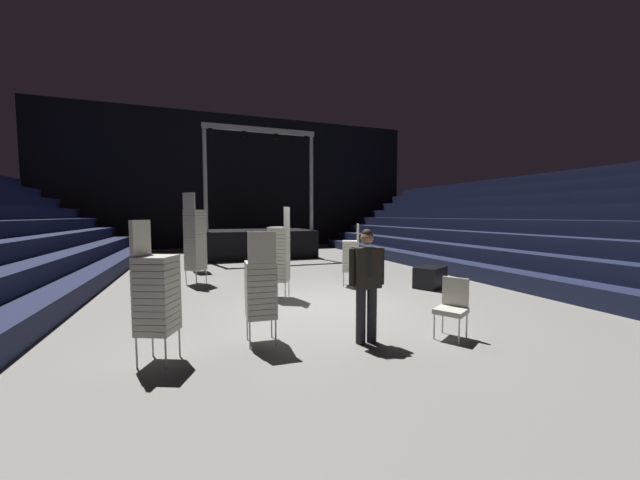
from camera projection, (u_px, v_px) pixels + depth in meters
name	position (u px, v px, depth m)	size (l,w,h in m)	color
ground_plane	(329.00, 308.00, 7.38)	(22.00, 30.00, 0.10)	slate
arena_end_wall	(241.00, 182.00, 21.17)	(22.00, 0.30, 8.00)	black
bleacher_bank_right	(553.00, 220.00, 10.89)	(6.00, 24.00, 3.60)	#191E38
stage_riser	(256.00, 242.00, 16.24)	(5.05, 3.41, 5.65)	black
man_with_tie	(367.00, 279.00, 5.17)	(0.57, 0.26, 1.74)	black
chair_stack_front_left	(195.00, 239.00, 9.63)	(0.62, 0.62, 2.56)	#B2B5BA
chair_stack_front_right	(198.00, 246.00, 11.78)	(0.48, 0.48, 1.79)	#B2B5BA
chair_stack_mid_left	(156.00, 292.00, 4.48)	(0.58, 0.58, 1.88)	#B2B5BA
chair_stack_mid_right	(279.00, 253.00, 8.00)	(0.59, 0.59, 2.14)	#B2B5BA
chair_stack_mid_centre	(351.00, 255.00, 9.43)	(0.58, 0.58, 1.71)	#B2B5BA
chair_stack_rear_left	(261.00, 287.00, 5.17)	(0.46, 0.46, 1.71)	#B2B5BA
equipment_road_case	(430.00, 277.00, 9.25)	(0.90, 0.60, 0.56)	black
loose_chair_near_man	(453.00, 304.00, 5.44)	(0.60, 0.60, 0.95)	#B2B5BA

